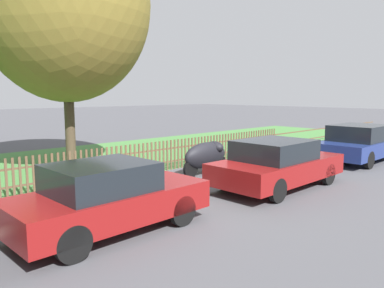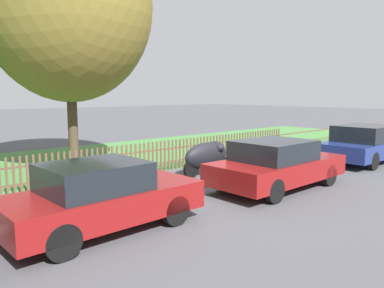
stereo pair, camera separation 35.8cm
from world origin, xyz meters
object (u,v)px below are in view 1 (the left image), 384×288
parked_car_red_compact (360,143)px  covered_motorcycle (207,155)px  tree_mid_park (65,4)px  parked_car_navy_estate (277,164)px  parked_car_black_saloon (108,197)px

parked_car_red_compact → covered_motorcycle: size_ratio=2.35×
covered_motorcycle → tree_mid_park: tree_mid_park is taller
parked_car_red_compact → parked_car_navy_estate: bearing=-178.8°
covered_motorcycle → tree_mid_park: size_ratio=0.22×
covered_motorcycle → parked_car_black_saloon: bearing=-156.9°
parked_car_black_saloon → parked_car_navy_estate: parked_car_navy_estate is taller
parked_car_navy_estate → covered_motorcycle: 2.52m
parked_car_red_compact → tree_mid_park: bearing=145.1°
parked_car_black_saloon → parked_car_navy_estate: 5.12m
parked_car_red_compact → covered_motorcycle: 6.45m
covered_motorcycle → parked_car_navy_estate: bearing=-87.2°
parked_car_navy_estate → parked_car_red_compact: (5.81, 0.14, 0.03)m
parked_car_navy_estate → tree_mid_park: size_ratio=0.48×
parked_car_navy_estate → tree_mid_park: 8.40m
parked_car_black_saloon → tree_mid_park: tree_mid_park is taller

